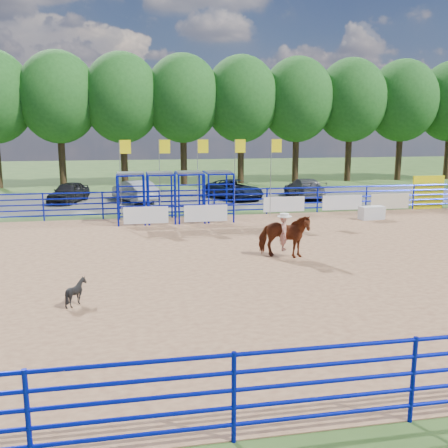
{
  "coord_description": "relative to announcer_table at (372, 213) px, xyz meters",
  "views": [
    {
      "loc": [
        -4.42,
        -16.85,
        4.82
      ],
      "look_at": [
        -1.12,
        1.0,
        1.3
      ],
      "focal_mm": 40.0,
      "sensor_mm": 36.0,
      "label": 1
    }
  ],
  "objects": [
    {
      "name": "ground",
      "position": [
        -8.04,
        -7.38,
        -0.37
      ],
      "size": [
        120.0,
        120.0,
        0.0
      ],
      "primitive_type": "plane",
      "color": "#3B5923",
      "rests_on": "ground"
    },
    {
      "name": "arena_dirt",
      "position": [
        -8.04,
        -7.38,
        -0.36
      ],
      "size": [
        30.0,
        20.0,
        0.02
      ],
      "primitive_type": "cube",
      "color": "#A57652",
      "rests_on": "ground"
    },
    {
      "name": "gravel_strip",
      "position": [
        -8.04,
        9.62,
        -0.36
      ],
      "size": [
        40.0,
        10.0,
        0.01
      ],
      "primitive_type": "cube",
      "color": "gray",
      "rests_on": "ground"
    },
    {
      "name": "announcer_table",
      "position": [
        0.0,
        0.0,
        0.0
      ],
      "size": [
        1.36,
        0.76,
        0.69
      ],
      "primitive_type": "cube",
      "rotation": [
        0.0,
        0.0,
        0.12
      ],
      "color": "silver",
      "rests_on": "arena_dirt"
    },
    {
      "name": "horse_and_rider",
      "position": [
        -6.95,
        -6.77,
        0.55
      ],
      "size": [
        2.16,
        1.61,
        2.33
      ],
      "color": "maroon",
      "rests_on": "arena_dirt"
    },
    {
      "name": "calf",
      "position": [
        -14.08,
        -10.64,
        0.02
      ],
      "size": [
        0.78,
        0.72,
        0.73
      ],
      "primitive_type": "imported",
      "rotation": [
        0.0,
        0.0,
        1.8
      ],
      "color": "black",
      "rests_on": "arena_dirt"
    },
    {
      "name": "car_a",
      "position": [
        -16.55,
        9.3,
        0.31
      ],
      "size": [
        2.71,
        4.19,
        1.33
      ],
      "primitive_type": "imported",
      "rotation": [
        0.0,
        0.0,
        -0.32
      ],
      "color": "black",
      "rests_on": "gravel_strip"
    },
    {
      "name": "car_b",
      "position": [
        -12.32,
        8.85,
        0.36
      ],
      "size": [
        3.13,
        4.57,
        1.43
      ],
      "primitive_type": "imported",
      "rotation": [
        0.0,
        0.0,
        3.56
      ],
      "color": "#979A9F",
      "rests_on": "gravel_strip"
    },
    {
      "name": "car_c",
      "position": [
        -5.6,
        8.98,
        0.3
      ],
      "size": [
        3.88,
        5.17,
        1.3
      ],
      "primitive_type": "imported",
      "rotation": [
        0.0,
        0.0,
        0.42
      ],
      "color": "#161D38",
      "rests_on": "gravel_strip"
    },
    {
      "name": "car_d",
      "position": [
        -0.77,
        8.44,
        0.33
      ],
      "size": [
        2.16,
        4.82,
        1.37
      ],
      "primitive_type": "imported",
      "rotation": [
        0.0,
        0.0,
        3.09
      ],
      "color": "#5D5D60",
      "rests_on": "gravel_strip"
    },
    {
      "name": "perimeter_fence",
      "position": [
        -8.04,
        -7.38,
        0.38
      ],
      "size": [
        30.1,
        20.1,
        1.5
      ],
      "color": "#0813AE",
      "rests_on": "ground"
    },
    {
      "name": "chute_assembly",
      "position": [
        -9.94,
        1.46,
        0.89
      ],
      "size": [
        19.32,
        2.41,
        4.2
      ],
      "color": "#0813AE",
      "rests_on": "ground"
    },
    {
      "name": "treeline",
      "position": [
        -8.04,
        18.62,
        7.17
      ],
      "size": [
        56.4,
        6.4,
        11.24
      ],
      "color": "#3F2B19",
      "rests_on": "ground"
    }
  ]
}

